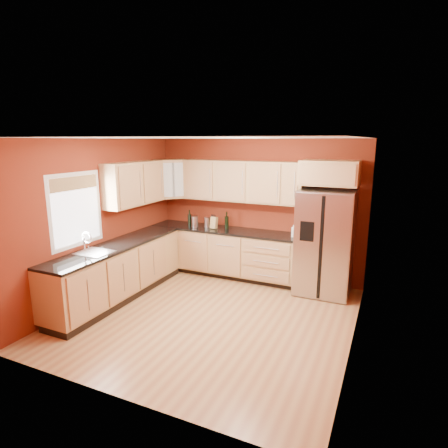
{
  "coord_description": "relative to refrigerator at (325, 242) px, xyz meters",
  "views": [
    {
      "loc": [
        2.31,
        -4.6,
        2.57
      ],
      "look_at": [
        -0.18,
        0.9,
        1.21
      ],
      "focal_mm": 30.0,
      "sensor_mm": 36.0,
      "label": 1
    }
  ],
  "objects": [
    {
      "name": "wall_front",
      "position": [
        -1.35,
        -3.62,
        0.41
      ],
      "size": [
        4.0,
        0.04,
        2.6
      ],
      "primitive_type": "cube",
      "color": "maroon",
      "rests_on": "floor"
    },
    {
      "name": "corner_upper_cabinet",
      "position": [
        -3.02,
        0.04,
        0.94
      ],
      "size": [
        0.67,
        0.67,
        0.75
      ],
      "primitive_type": "cube",
      "rotation": [
        0.0,
        0.0,
        0.79
      ],
      "color": "tan",
      "rests_on": "wall_back"
    },
    {
      "name": "upper_cabinets_back",
      "position": [
        -1.6,
        0.21,
        0.94
      ],
      "size": [
        2.3,
        0.33,
        0.75
      ],
      "primitive_type": "cube",
      "color": "tan",
      "rests_on": "wall_back"
    },
    {
      "name": "countertop_left",
      "position": [
        -3.04,
        -1.62,
        0.01
      ],
      "size": [
        0.62,
        2.8,
        0.04
      ],
      "primitive_type": "cube",
      "color": "black",
      "rests_on": "base_cabinets_left"
    },
    {
      "name": "countertop_back",
      "position": [
        -1.9,
        0.06,
        0.01
      ],
      "size": [
        2.9,
        0.62,
        0.04
      ],
      "primitive_type": "cube",
      "color": "black",
      "rests_on": "base_cabinets_back"
    },
    {
      "name": "window",
      "position": [
        -3.33,
        -2.12,
        0.66
      ],
      "size": [
        0.03,
        0.9,
        1.0
      ],
      "primitive_type": "cube",
      "color": "white",
      "rests_on": "wall_left"
    },
    {
      "name": "upper_cabinets_left",
      "position": [
        -3.19,
        -0.9,
        0.94
      ],
      "size": [
        0.33,
        1.35,
        0.75
      ],
      "primitive_type": "cube",
      "color": "tan",
      "rests_on": "wall_left"
    },
    {
      "name": "sink_faucet",
      "position": [
        -3.04,
        -2.12,
        0.18
      ],
      "size": [
        0.5,
        0.42,
        0.3
      ],
      "primitive_type": null,
      "color": "white",
      "rests_on": "countertop_left"
    },
    {
      "name": "wall_left",
      "position": [
        -3.35,
        -1.62,
        0.41
      ],
      "size": [
        0.04,
        4.0,
        2.6
      ],
      "primitive_type": "cube",
      "color": "maroon",
      "rests_on": "floor"
    },
    {
      "name": "over_fridge_cabinet",
      "position": [
        0.0,
        0.07,
        1.16
      ],
      "size": [
        0.92,
        0.6,
        0.4
      ],
      "primitive_type": "cube",
      "color": "tan",
      "rests_on": "wall_back"
    },
    {
      "name": "wine_bottle_b",
      "position": [
        -1.86,
        0.11,
        0.19
      ],
      "size": [
        0.09,
        0.09,
        0.33
      ],
      "primitive_type": null,
      "rotation": [
        0.0,
        0.0,
        -0.22
      ],
      "color": "black",
      "rests_on": "countertop_back"
    },
    {
      "name": "knife_block",
      "position": [
        -2.09,
        0.04,
        0.14
      ],
      "size": [
        0.11,
        0.1,
        0.22
      ],
      "primitive_type": "cube",
      "rotation": [
        0.0,
        0.0,
        -0.03
      ],
      "color": "tan",
      "rests_on": "countertop_back"
    },
    {
      "name": "ceiling",
      "position": [
        -1.35,
        -1.62,
        1.71
      ],
      "size": [
        4.0,
        4.0,
        0.0
      ],
      "primitive_type": "plane",
      "color": "white",
      "rests_on": "wall_back"
    },
    {
      "name": "soap_dispenser",
      "position": [
        -0.55,
        0.03,
        0.14
      ],
      "size": [
        0.08,
        0.08,
        0.21
      ],
      "primitive_type": "cylinder",
      "rotation": [
        0.0,
        0.0,
        -0.19
      ],
      "color": "white",
      "rests_on": "countertop_back"
    },
    {
      "name": "canister_right",
      "position": [
        -2.26,
        0.09,
        0.13
      ],
      "size": [
        0.12,
        0.12,
        0.19
      ],
      "primitive_type": "cylinder",
      "rotation": [
        0.0,
        0.0,
        -0.05
      ],
      "color": "silver",
      "rests_on": "countertop_back"
    },
    {
      "name": "wall_right",
      "position": [
        0.65,
        -1.62,
        0.41
      ],
      "size": [
        0.04,
        4.0,
        2.6
      ],
      "primitive_type": "cube",
      "color": "maroon",
      "rests_on": "floor"
    },
    {
      "name": "base_cabinets_left",
      "position": [
        -3.05,
        -1.62,
        -0.45
      ],
      "size": [
        0.6,
        2.8,
        0.88
      ],
      "primitive_type": "cube",
      "color": "tan",
      "rests_on": "floor"
    },
    {
      "name": "wine_bottle_a",
      "position": [
        -2.62,
        0.04,
        0.19
      ],
      "size": [
        0.09,
        0.09,
        0.32
      ],
      "primitive_type": null,
      "rotation": [
        0.0,
        0.0,
        -0.24
      ],
      "color": "black",
      "rests_on": "countertop_back"
    },
    {
      "name": "refrigerator",
      "position": [
        0.0,
        0.0,
        0.0
      ],
      "size": [
        0.9,
        0.75,
        1.78
      ],
      "primitive_type": "cube",
      "color": "silver",
      "rests_on": "floor"
    },
    {
      "name": "base_cabinets_back",
      "position": [
        -1.9,
        0.07,
        -0.45
      ],
      "size": [
        2.9,
        0.6,
        0.88
      ],
      "primitive_type": "cube",
      "color": "tan",
      "rests_on": "floor"
    },
    {
      "name": "wall_back",
      "position": [
        -1.35,
        0.38,
        0.41
      ],
      "size": [
        4.0,
        0.04,
        2.6
      ],
      "primitive_type": "cube",
      "color": "maroon",
      "rests_on": "floor"
    },
    {
      "name": "canister_left",
      "position": [
        -2.48,
        -0.01,
        0.14
      ],
      "size": [
        0.14,
        0.14,
        0.22
      ],
      "primitive_type": "cylinder",
      "rotation": [
        0.0,
        0.0,
        0.07
      ],
      "color": "silver",
      "rests_on": "countertop_back"
    },
    {
      "name": "floor",
      "position": [
        -1.35,
        -1.62,
        -0.89
      ],
      "size": [
        4.0,
        4.0,
        0.0
      ],
      "primitive_type": "plane",
      "color": "#A1663E",
      "rests_on": "ground"
    }
  ]
}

